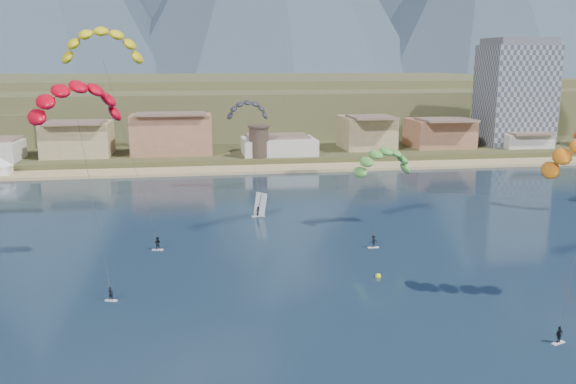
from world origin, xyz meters
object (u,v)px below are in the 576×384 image
(watchtower, at_px, (259,141))
(kitesurfer_red, at_px, (76,95))
(apartment_tower, at_px, (515,93))
(buoy, at_px, (378,276))
(kitesurfer_yellow, at_px, (102,40))
(kitesurfer_green, at_px, (383,158))
(windsurfer, at_px, (259,209))

(watchtower, relative_size, kitesurfer_red, 0.33)
(apartment_tower, distance_m, watchtower, 82.02)
(buoy, bearing_deg, kitesurfer_yellow, 140.90)
(watchtower, bearing_deg, kitesurfer_yellow, -117.29)
(apartment_tower, distance_m, kitesurfer_red, 147.22)
(kitesurfer_yellow, height_order, buoy, kitesurfer_yellow)
(buoy, bearing_deg, kitesurfer_green, 71.68)
(apartment_tower, height_order, kitesurfer_yellow, apartment_tower)
(watchtower, xyz_separation_m, buoy, (5.56, -89.20, -6.24))
(apartment_tower, height_order, kitesurfer_red, apartment_tower)
(apartment_tower, bearing_deg, windsurfer, -141.06)
(kitesurfer_yellow, bearing_deg, apartment_tower, 33.62)
(apartment_tower, distance_m, windsurfer, 111.90)
(apartment_tower, distance_m, kitesurfer_green, 104.74)
(kitesurfer_green, height_order, buoy, kitesurfer_green)
(kitesurfer_green, bearing_deg, kitesurfer_yellow, 171.30)
(apartment_tower, relative_size, kitesurfer_yellow, 0.93)
(apartment_tower, bearing_deg, watchtower, -170.07)
(watchtower, relative_size, kitesurfer_yellow, 0.25)
(kitesurfer_green, bearing_deg, kitesurfer_red, -160.27)
(apartment_tower, relative_size, watchtower, 3.72)
(watchtower, bearing_deg, kitesurfer_green, -78.82)
(watchtower, xyz_separation_m, windsurfer, (-6.08, -55.56, -5.02))
(apartment_tower, relative_size, buoy, 42.48)
(kitesurfer_red, bearing_deg, windsurfer, 46.73)
(buoy, bearing_deg, watchtower, 93.57)
(windsurfer, bearing_deg, buoy, -70.91)
(kitesurfer_yellow, relative_size, kitesurfer_green, 2.12)
(kitesurfer_red, bearing_deg, kitesurfer_yellow, 88.86)
(apartment_tower, bearing_deg, kitesurfer_yellow, -146.38)
(kitesurfer_red, relative_size, buoy, 34.88)
(apartment_tower, xyz_separation_m, windsurfer, (-86.08, -69.56, -16.47))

